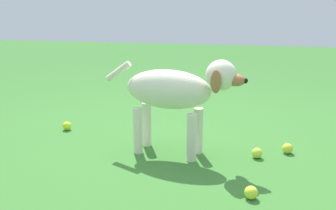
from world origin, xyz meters
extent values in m
plane|color=#38722D|center=(0.00, 0.00, 0.00)|extent=(14.00, 14.00, 0.00)
ellipsoid|color=silver|center=(-0.10, 0.04, 0.42)|extent=(0.29, 0.57, 0.24)
cylinder|color=silver|center=(-0.05, -0.15, 0.15)|extent=(0.06, 0.06, 0.30)
cylinder|color=silver|center=(-0.19, -0.13, 0.15)|extent=(0.06, 0.06, 0.30)
cylinder|color=silver|center=(0.00, 0.20, 0.15)|extent=(0.06, 0.06, 0.30)
cylinder|color=silver|center=(-0.14, 0.22, 0.15)|extent=(0.06, 0.06, 0.30)
ellipsoid|color=silver|center=(-0.14, -0.29, 0.53)|extent=(0.19, 0.20, 0.18)
ellipsoid|color=#9E663D|center=(-0.15, -0.37, 0.50)|extent=(0.10, 0.14, 0.07)
sphere|color=black|center=(-0.16, -0.43, 0.50)|extent=(0.03, 0.03, 0.03)
ellipsoid|color=#9E663D|center=(-0.06, -0.29, 0.50)|extent=(0.04, 0.07, 0.13)
ellipsoid|color=#9E663D|center=(-0.22, -0.27, 0.50)|extent=(0.04, 0.07, 0.13)
cylinder|color=silver|center=(-0.05, 0.37, 0.51)|extent=(0.07, 0.18, 0.14)
sphere|color=#C2E03E|center=(-0.06, -0.52, 0.03)|extent=(0.07, 0.07, 0.07)
sphere|color=#C7E128|center=(0.17, 0.89, 0.03)|extent=(0.07, 0.07, 0.07)
sphere|color=#CDDD3B|center=(-0.58, -0.49, 0.03)|extent=(0.07, 0.07, 0.07)
sphere|color=#CED336|center=(0.07, -0.71, 0.03)|extent=(0.07, 0.07, 0.07)
camera|label=1|loc=(-2.29, -0.47, 0.91)|focal=40.07mm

